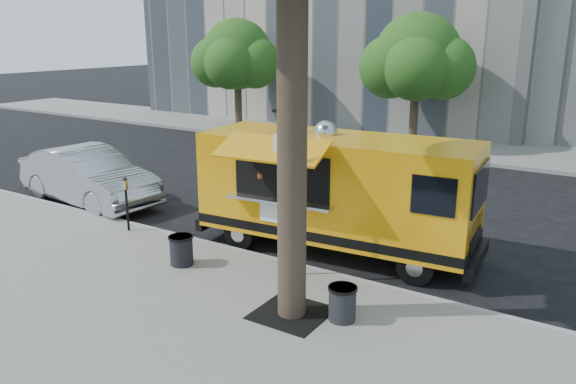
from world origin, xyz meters
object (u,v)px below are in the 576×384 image
object	(u,v)px
far_tree_b	(417,57)
parking_meter	(126,198)
sedan	(88,176)
far_tree_a	(237,55)
trash_bin_right	(342,302)
sign_post	(280,193)
food_truck	(335,189)
trash_bin_left	(181,249)

from	to	relation	value
far_tree_b	parking_meter	bearing A→B (deg)	-98.10
parking_meter	sedan	size ratio (longest dim) A/B	0.27
parking_meter	sedan	world-z (taller)	sedan
far_tree_a	trash_bin_right	distance (m)	20.27
sign_post	far_tree_a	bearing A→B (deg)	129.83
food_truck	trash_bin_left	world-z (taller)	food_truck
far_tree_b	trash_bin_left	bearing A→B (deg)	-87.94
parking_meter	far_tree_b	bearing A→B (deg)	81.90
sign_post	trash_bin_left	xyz separation A→B (m)	(-2.01, -0.66, -1.37)
trash_bin_right	far_tree_a	bearing A→B (deg)	132.16
parking_meter	trash_bin_left	world-z (taller)	parking_meter
sedan	far_tree_a	bearing A→B (deg)	23.55
far_tree_b	sedan	size ratio (longest dim) A/B	1.13
sign_post	food_truck	world-z (taller)	sign_post
sign_post	sedan	bearing A→B (deg)	168.53
sedan	trash_bin_right	xyz separation A→B (m)	(9.51, -2.53, -0.34)
sedan	trash_bin_right	distance (m)	9.85
sedan	sign_post	bearing A→B (deg)	-95.57
parking_meter	food_truck	xyz separation A→B (m)	(4.69, 1.78, 0.49)
far_tree_a	far_tree_b	size ratio (longest dim) A/B	0.97
parking_meter	food_truck	size ratio (longest dim) A/B	0.21
far_tree_a	trash_bin_left	distance (m)	17.68
far_tree_a	sign_post	distance (m)	18.14
far_tree_a	food_truck	world-z (taller)	far_tree_a
sign_post	far_tree_b	bearing A→B (deg)	100.15
far_tree_b	parking_meter	size ratio (longest dim) A/B	4.12
parking_meter	trash_bin_left	size ratio (longest dim) A/B	2.15
trash_bin_left	far_tree_b	bearing A→B (deg)	92.06
far_tree_a	sign_post	size ratio (longest dim) A/B	1.79
far_tree_a	food_truck	distance (m)	16.82
food_truck	far_tree_a	bearing A→B (deg)	129.79
sedan	trash_bin_right	world-z (taller)	sedan
trash_bin_right	trash_bin_left	bearing A→B (deg)	175.41
parking_meter	far_tree_a	bearing A→B (deg)	117.15
far_tree_b	sedan	xyz separation A→B (m)	(-5.09, -12.70, -3.03)
far_tree_b	trash_bin_right	distance (m)	16.21
trash_bin_right	far_tree_b	bearing A→B (deg)	106.20
trash_bin_left	sedan	bearing A→B (deg)	158.51
far_tree_b	trash_bin_right	xyz separation A→B (m)	(4.42, -15.23, -3.36)
far_tree_a	far_tree_b	world-z (taller)	far_tree_b
food_truck	sedan	world-z (taller)	food_truck
sign_post	sedan	size ratio (longest dim) A/B	0.61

